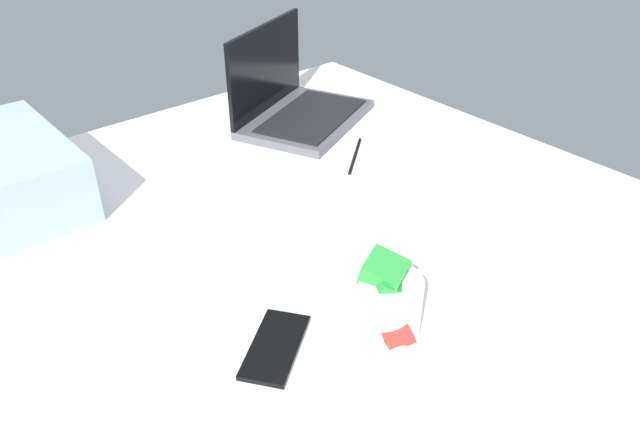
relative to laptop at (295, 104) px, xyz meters
The scene contains 5 objects.
bed_mattress 69.92cm from the laptop, 141.52° to the right, with size 180.00×140.00×18.00cm, color white.
laptop is the anchor object (origin of this frame).
snack_cup 79.17cm from the laptop, 118.68° to the right, with size 9.05×10.71×14.39cm.
cell_phone 79.37cm from the laptop, 130.46° to the right, with size 6.80×14.00×0.80cm, color black.
charger_cable 24.52cm from the laptop, 94.98° to the right, with size 17.00×0.60×0.60cm, color black.
Camera 1 is at (-34.49, -70.87, 82.16)cm, focal length 34.87 mm.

